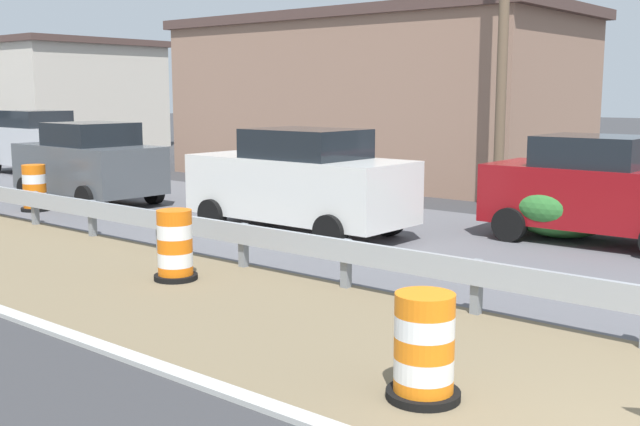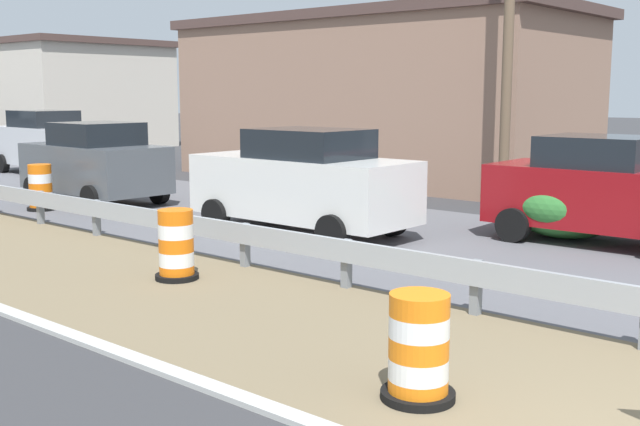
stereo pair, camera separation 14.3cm
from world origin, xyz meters
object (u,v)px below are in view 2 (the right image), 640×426
object	(u,v)px
car_distant_b	(95,163)
car_distant_c	(603,190)
car_mid_far_lane	(47,142)
traffic_barrel_close	(176,248)
traffic_barrel_mid	(41,190)
traffic_barrel_nearest	(419,352)
utility_pole_near	(509,11)
car_trailing_far_lane	(303,181)

from	to	relation	value
car_distant_b	car_distant_c	distance (m)	12.03
car_mid_far_lane	traffic_barrel_close	bearing A→B (deg)	-22.03
traffic_barrel_mid	car_distant_b	distance (m)	1.64
traffic_barrel_mid	car_distant_b	xyz separation A→B (m)	(1.55, 0.08, 0.52)
car_distant_b	car_distant_c	xyz separation A→B (m)	(3.08, -11.63, -0.02)
traffic_barrel_nearest	traffic_barrel_close	xyz separation A→B (m)	(1.49, 5.26, 0.03)
traffic_barrel_mid	car_mid_far_lane	bearing A→B (deg)	58.77
traffic_barrel_mid	car_distant_c	bearing A→B (deg)	-68.16
traffic_barrel_nearest	utility_pole_near	xyz separation A→B (m)	(10.79, 4.78, 4.14)
car_trailing_far_lane	traffic_barrel_nearest	bearing A→B (deg)	138.88
traffic_barrel_mid	car_trailing_far_lane	size ratio (longest dim) A/B	0.23
traffic_barrel_nearest	utility_pole_near	distance (m)	12.50
car_trailing_far_lane	utility_pole_near	size ratio (longest dim) A/B	0.52
traffic_barrel_mid	car_distant_c	size ratio (longest dim) A/B	0.27
car_distant_b	car_distant_c	size ratio (longest dim) A/B	1.01
traffic_barrel_nearest	car_distant_b	size ratio (longest dim) A/B	0.24
car_distant_c	car_mid_far_lane	bearing A→B (deg)	179.19
traffic_barrel_nearest	traffic_barrel_close	bearing A→B (deg)	74.19
traffic_barrel_mid	car_trailing_far_lane	distance (m)	6.97
traffic_barrel_close	traffic_barrel_mid	xyz separation A→B (m)	(2.27, 7.82, 0.02)
traffic_barrel_nearest	traffic_barrel_mid	xyz separation A→B (m)	(3.76, 13.08, 0.05)
car_mid_far_lane	car_distant_c	bearing A→B (deg)	2.33
car_distant_c	traffic_barrel_close	bearing A→B (deg)	-119.66
car_trailing_far_lane	car_distant_c	world-z (taller)	car_trailing_far_lane
traffic_barrel_mid	car_distant_c	xyz separation A→B (m)	(4.63, -11.55, 0.50)
car_trailing_far_lane	car_distant_b	world-z (taller)	car_trailing_far_lane
car_distant_b	utility_pole_near	world-z (taller)	utility_pole_near
traffic_barrel_close	car_trailing_far_lane	bearing A→B (deg)	15.25
car_mid_far_lane	utility_pole_near	xyz separation A→B (m)	(2.54, -15.71, 3.51)
traffic_barrel_nearest	car_trailing_far_lane	size ratio (longest dim) A/B	0.21
traffic_barrel_nearest	car_trailing_far_lane	world-z (taller)	car_trailing_far_lane
traffic_barrel_mid	car_trailing_far_lane	world-z (taller)	car_trailing_far_lane
traffic_barrel_mid	utility_pole_near	xyz separation A→B (m)	(7.03, -8.30, 4.09)
traffic_barrel_mid	car_distant_b	world-z (taller)	car_distant_b
car_distant_c	car_distant_b	bearing A→B (deg)	-166.42
traffic_barrel_mid	car_distant_b	bearing A→B (deg)	3.03
car_trailing_far_lane	car_distant_c	distance (m)	5.62
traffic_barrel_nearest	car_distant_c	size ratio (longest dim) A/B	0.24
car_mid_far_lane	utility_pole_near	size ratio (longest dim) A/B	0.53
traffic_barrel_close	car_distant_c	bearing A→B (deg)	-28.43
car_trailing_far_lane	traffic_barrel_mid	bearing A→B (deg)	14.77
utility_pole_near	car_distant_c	bearing A→B (deg)	-126.41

